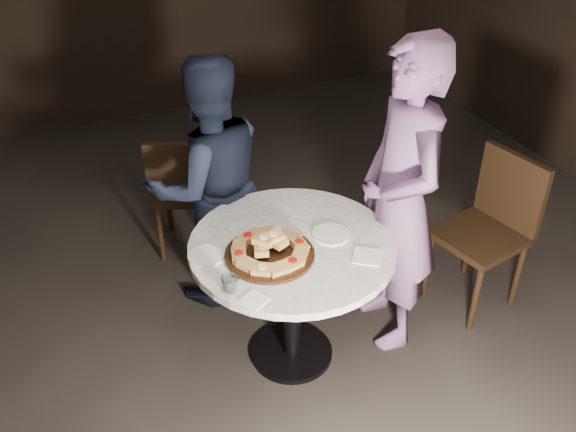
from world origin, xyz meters
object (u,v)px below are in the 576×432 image
(table, at_px, (292,266))
(focaccia_pile, at_px, (269,248))
(diner_teal, at_px, (400,201))
(water_glass, at_px, (230,284))
(serving_board, at_px, (270,255))
(chair_far, at_px, (185,188))
(chair_right, at_px, (492,221))
(diner_navy, at_px, (209,184))

(table, distance_m, focaccia_pile, 0.24)
(diner_teal, bearing_deg, water_glass, -70.25)
(water_glass, bearing_deg, serving_board, 32.24)
(focaccia_pile, bearing_deg, water_glass, -147.00)
(chair_far, bearing_deg, focaccia_pile, 118.24)
(water_glass, height_order, chair_right, chair_right)
(water_glass, xyz_separation_m, chair_far, (0.17, 1.35, -0.30))
(chair_far, height_order, diner_teal, diner_teal)
(chair_far, distance_m, diner_navy, 0.49)
(water_glass, bearing_deg, diner_teal, 11.08)
(table, relative_size, water_glass, 16.42)
(diner_navy, bearing_deg, chair_far, -86.80)
(diner_navy, bearing_deg, table, 103.55)
(serving_board, bearing_deg, focaccia_pile, 99.89)
(chair_right, bearing_deg, table, -101.21)
(focaccia_pile, xyz_separation_m, chair_far, (-0.09, 1.18, -0.31))
(serving_board, bearing_deg, diner_navy, 94.01)
(table, relative_size, serving_board, 3.12)
(serving_board, bearing_deg, chair_far, 94.37)
(water_glass, xyz_separation_m, diner_navy, (0.20, 0.92, -0.05))
(water_glass, xyz_separation_m, chair_right, (1.67, 0.21, -0.27))
(diner_navy, bearing_deg, diner_teal, 135.74)
(serving_board, xyz_separation_m, diner_navy, (-0.05, 0.76, -0.02))
(water_glass, relative_size, diner_navy, 0.05)
(chair_right, distance_m, diner_teal, 0.75)
(focaccia_pile, distance_m, chair_right, 1.45)
(table, relative_size, chair_far, 1.52)
(diner_navy, xyz_separation_m, diner_teal, (0.79, -0.73, 0.11))
(chair_right, bearing_deg, serving_board, -99.12)
(water_glass, bearing_deg, chair_right, 7.30)
(table, height_order, water_glass, water_glass)
(serving_board, distance_m, diner_teal, 0.75)
(chair_far, bearing_deg, diner_teal, 149.74)
(chair_right, relative_size, diner_navy, 0.61)
(water_glass, distance_m, diner_teal, 1.02)
(table, height_order, chair_right, chair_right)
(serving_board, height_order, chair_far, chair_far)
(table, height_order, chair_far, chair_far)
(serving_board, relative_size, focaccia_pile, 1.12)
(serving_board, xyz_separation_m, focaccia_pile, (-0.00, 0.00, 0.04))
(serving_board, distance_m, focaccia_pile, 0.04)
(focaccia_pile, height_order, diner_navy, diner_navy)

